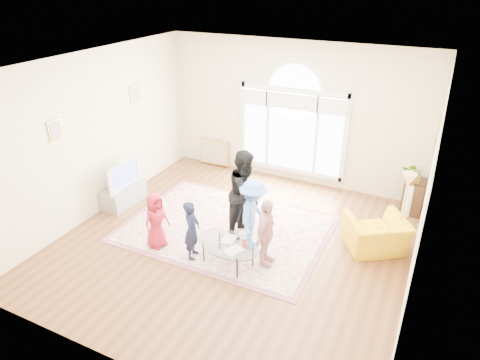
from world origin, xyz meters
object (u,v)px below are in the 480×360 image
at_px(tv_console, 124,195).
at_px(television, 121,174).
at_px(area_rug, 226,228).
at_px(coffee_table, 228,245).
at_px(armchair, 376,234).

relative_size(tv_console, television, 1.02).
height_order(area_rug, coffee_table, coffee_table).
bearing_deg(area_rug, armchair, 11.49).
bearing_deg(television, armchair, 6.80).
distance_m(area_rug, television, 2.50).
relative_size(area_rug, armchair, 3.68).
bearing_deg(coffee_table, television, 175.51).
bearing_deg(television, coffee_table, -17.09).
xyz_separation_m(area_rug, coffee_table, (0.55, -0.97, 0.39)).
relative_size(tv_console, coffee_table, 0.78).
relative_size(area_rug, coffee_table, 2.82).
bearing_deg(tv_console, television, -0.00).
relative_size(area_rug, television, 3.66).
height_order(television, armchair, television).
bearing_deg(armchair, television, -26.66).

